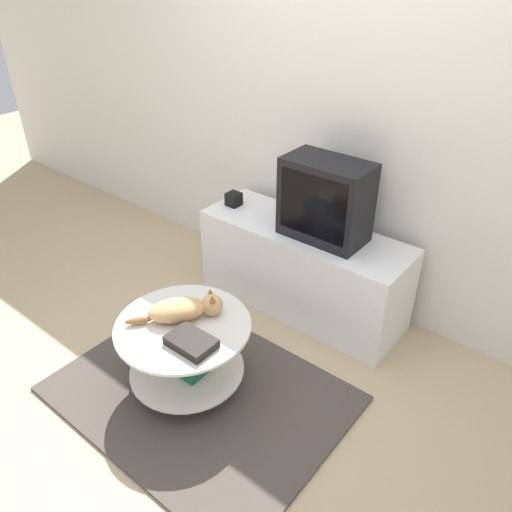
{
  "coord_description": "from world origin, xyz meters",
  "views": [
    {
      "loc": [
        1.45,
        -1.31,
        2.11
      ],
      "look_at": [
        -0.03,
        0.52,
        0.64
      ],
      "focal_mm": 35.0,
      "sensor_mm": 36.0,
      "label": 1
    }
  ],
  "objects_px": {
    "speaker": "(234,199)",
    "cat": "(184,309)",
    "tv": "(325,200)",
    "dvd_box": "(191,342)"
  },
  "relations": [
    {
      "from": "speaker",
      "to": "cat",
      "type": "relative_size",
      "value": 0.21
    },
    {
      "from": "speaker",
      "to": "cat",
      "type": "bearing_deg",
      "value": -63.27
    },
    {
      "from": "tv",
      "to": "cat",
      "type": "height_order",
      "value": "tv"
    },
    {
      "from": "speaker",
      "to": "dvd_box",
      "type": "relative_size",
      "value": 0.38
    },
    {
      "from": "dvd_box",
      "to": "cat",
      "type": "bearing_deg",
      "value": 143.99
    },
    {
      "from": "tv",
      "to": "speaker",
      "type": "distance_m",
      "value": 0.73
    },
    {
      "from": "tv",
      "to": "dvd_box",
      "type": "relative_size",
      "value": 2.17
    },
    {
      "from": "speaker",
      "to": "dvd_box",
      "type": "xyz_separation_m",
      "value": [
        0.66,
        -1.08,
        -0.17
      ]
    },
    {
      "from": "speaker",
      "to": "dvd_box",
      "type": "height_order",
      "value": "speaker"
    },
    {
      "from": "speaker",
      "to": "dvd_box",
      "type": "bearing_deg",
      "value": -58.63
    }
  ]
}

